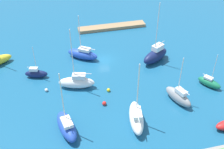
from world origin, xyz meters
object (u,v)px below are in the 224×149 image
at_px(mooring_buoy_yellow, 108,90).
at_px(mooring_buoy_white, 46,90).
at_px(sailboat_blue_along_channel, 83,54).
at_px(mooring_buoy_red, 104,103).
at_px(sailboat_navy_west_end, 36,73).
at_px(sailboat_white_mid_basin, 136,117).
at_px(sailboat_navy_by_breakwater, 156,55).
at_px(sailboat_gray_near_pier, 178,96).
at_px(sailboat_white_lone_north, 77,82).
at_px(pier_dock, 112,27).
at_px(sailboat_green_east_end, 209,82).
at_px(sailboat_blue_far_north, 67,126).

height_order(mooring_buoy_yellow, mooring_buoy_white, mooring_buoy_yellow).
relative_size(sailboat_blue_along_channel, mooring_buoy_red, 13.29).
height_order(sailboat_navy_west_end, sailboat_white_mid_basin, sailboat_white_mid_basin).
bearing_deg(sailboat_blue_along_channel, mooring_buoy_white, 83.69).
distance_m(sailboat_navy_by_breakwater, sailboat_white_mid_basin, 20.56).
relative_size(sailboat_gray_near_pier, sailboat_white_lone_north, 0.74).
distance_m(pier_dock, sailboat_white_mid_basin, 36.54).
bearing_deg(sailboat_gray_near_pier, sailboat_navy_by_breakwater, -23.25).
relative_size(sailboat_gray_near_pier, sailboat_white_mid_basin, 0.80).
xyz_separation_m(sailboat_navy_by_breakwater, sailboat_navy_west_end, (26.83, -0.14, -0.67)).
distance_m(sailboat_blue_along_channel, mooring_buoy_red, 17.10).
distance_m(mooring_buoy_red, mooring_buoy_white, 12.37).
bearing_deg(sailboat_navy_west_end, mooring_buoy_white, -56.60).
xyz_separation_m(pier_dock, sailboat_navy_by_breakwater, (-5.78, 18.45, 1.21)).
bearing_deg(sailboat_white_lone_north, sailboat_navy_by_breakwater, -149.85).
bearing_deg(sailboat_green_east_end, mooring_buoy_yellow, -132.73).
bearing_deg(mooring_buoy_yellow, sailboat_blue_along_channel, -77.07).
height_order(sailboat_gray_near_pier, sailboat_green_east_end, sailboat_gray_near_pier).
relative_size(sailboat_green_east_end, sailboat_navy_west_end, 1.03).
relative_size(sailboat_navy_by_breakwater, sailboat_blue_along_channel, 1.34).
bearing_deg(sailboat_navy_by_breakwater, sailboat_green_east_end, 93.20).
bearing_deg(sailboat_navy_west_end, sailboat_white_lone_north, -19.65).
bearing_deg(sailboat_white_mid_basin, sailboat_blue_along_channel, 25.45).
bearing_deg(sailboat_green_east_end, sailboat_gray_near_pier, -104.34).
xyz_separation_m(sailboat_white_lone_north, sailboat_blue_along_channel, (-2.85, -10.47, -0.13)).
bearing_deg(mooring_buoy_yellow, sailboat_navy_west_end, -30.96).
distance_m(sailboat_white_lone_north, mooring_buoy_red, 7.85).
distance_m(pier_dock, sailboat_white_lone_north, 27.17).
bearing_deg(sailboat_navy_west_end, sailboat_gray_near_pier, -14.07).
xyz_separation_m(sailboat_gray_near_pier, sailboat_green_east_end, (-8.21, -2.92, -0.42)).
distance_m(sailboat_blue_far_north, sailboat_white_mid_basin, 11.95).
bearing_deg(sailboat_green_east_end, sailboat_white_mid_basin, -103.82).
xyz_separation_m(sailboat_blue_far_north, sailboat_white_lone_north, (-3.31, -11.55, 0.01)).
height_order(sailboat_gray_near_pier, mooring_buoy_red, sailboat_gray_near_pier).
xyz_separation_m(sailboat_blue_along_channel, mooring_buoy_red, (-1.37, 17.02, -0.82)).
bearing_deg(sailboat_gray_near_pier, sailboat_white_mid_basin, 90.64).
relative_size(sailboat_blue_far_north, mooring_buoy_yellow, 17.13).
relative_size(sailboat_green_east_end, mooring_buoy_yellow, 10.98).
xyz_separation_m(sailboat_navy_by_breakwater, mooring_buoy_red, (14.67, 11.88, -1.23)).
height_order(pier_dock, sailboat_gray_near_pier, sailboat_gray_near_pier).
height_order(pier_dock, sailboat_white_mid_basin, sailboat_white_mid_basin).
distance_m(sailboat_white_mid_basin, mooring_buoy_white, 19.47).
relative_size(sailboat_navy_west_end, mooring_buoy_white, 11.30).
distance_m(sailboat_blue_far_north, sailboat_blue_along_channel, 22.86).
distance_m(sailboat_navy_west_end, mooring_buoy_yellow, 16.16).
height_order(sailboat_gray_near_pier, sailboat_blue_far_north, sailboat_blue_far_north).
bearing_deg(mooring_buoy_yellow, sailboat_gray_near_pier, 153.43).
bearing_deg(pier_dock, sailboat_blue_along_channel, 52.38).
bearing_deg(sailboat_white_mid_basin, sailboat_navy_west_end, 54.06).
bearing_deg(mooring_buoy_red, sailboat_blue_far_north, 33.54).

